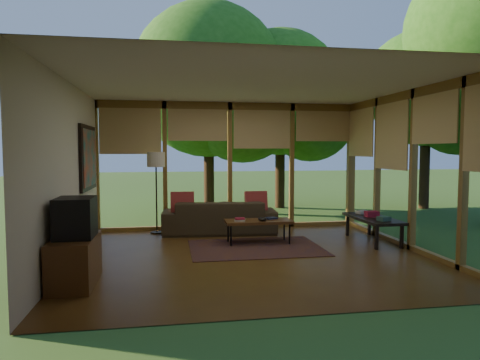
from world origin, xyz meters
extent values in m
plane|color=brown|center=(0.00, 0.00, 0.00)|extent=(5.50, 5.50, 0.00)
plane|color=silver|center=(0.00, 0.00, 2.70)|extent=(5.50, 5.50, 0.00)
cube|color=beige|center=(-2.75, 0.00, 1.35)|extent=(0.04, 5.00, 2.70)
cube|color=beige|center=(0.00, -2.50, 1.35)|extent=(5.50, 0.04, 2.70)
cube|color=olive|center=(0.00, 2.50, 1.35)|extent=(5.50, 0.12, 2.70)
cube|color=olive|center=(2.75, 0.00, 1.35)|extent=(0.12, 5.00, 2.70)
plane|color=#305620|center=(8.00, 8.00, -0.01)|extent=(40.00, 40.00, 0.00)
cylinder|color=#342213|center=(-0.21, 5.14, 2.30)|extent=(0.28, 0.28, 4.59)
sphere|color=#1F5714|center=(-0.21, 5.14, 3.57)|extent=(4.15, 4.15, 4.15)
cylinder|color=#342213|center=(1.93, 5.66, 2.16)|extent=(0.28, 0.28, 4.32)
sphere|color=#1F5714|center=(1.93, 5.66, 3.36)|extent=(3.65, 3.65, 3.65)
cylinder|color=#342213|center=(5.80, 4.74, 2.21)|extent=(0.28, 0.28, 4.42)
sphere|color=#1F5714|center=(5.80, 4.74, 3.44)|extent=(3.29, 3.29, 3.29)
cube|color=brown|center=(0.17, 0.55, 0.01)|extent=(2.25, 1.60, 0.01)
imported|color=#3C311E|center=(-0.29, 2.00, 0.33)|extent=(2.34, 1.06, 0.67)
cube|color=maroon|center=(-1.04, 1.95, 0.61)|extent=(0.46, 0.25, 0.48)
cube|color=maroon|center=(0.46, 1.95, 0.61)|extent=(0.45, 0.24, 0.47)
cube|color=#B1ACA0|center=(-0.06, 0.85, 0.44)|extent=(0.21, 0.18, 0.03)
cube|color=maroon|center=(-0.06, 0.85, 0.47)|extent=(0.18, 0.14, 0.03)
cube|color=black|center=(0.54, 0.98, 0.44)|extent=(0.25, 0.22, 0.03)
ellipsoid|color=black|center=(0.34, 0.80, 0.46)|extent=(0.16, 0.16, 0.07)
cube|color=brown|center=(-2.47, -1.06, 0.30)|extent=(0.50, 1.00, 0.60)
cube|color=black|center=(-2.45, -1.06, 0.85)|extent=(0.45, 0.55, 0.50)
cube|color=#325849|center=(2.40, 0.30, 0.49)|extent=(0.24, 0.21, 0.07)
cube|color=maroon|center=(2.40, 0.75, 0.51)|extent=(0.24, 0.18, 0.10)
cube|color=#B1ACA0|center=(2.40, 1.15, 0.48)|extent=(0.25, 0.21, 0.06)
cylinder|color=black|center=(-1.55, 2.16, 0.01)|extent=(0.26, 0.26, 0.03)
cylinder|color=black|center=(-1.55, 2.16, 0.79)|extent=(0.03, 0.03, 1.52)
cylinder|color=beige|center=(-1.55, 2.16, 1.50)|extent=(0.36, 0.36, 0.30)
cube|color=brown|center=(0.29, 0.90, 0.40)|extent=(1.20, 0.50, 0.05)
cylinder|color=black|center=(-0.24, 0.72, 0.19)|extent=(0.03, 0.03, 0.38)
cylinder|color=black|center=(0.82, 0.72, 0.19)|extent=(0.03, 0.03, 0.38)
cylinder|color=black|center=(-0.24, 1.08, 0.19)|extent=(0.03, 0.03, 0.38)
cylinder|color=black|center=(0.82, 1.08, 0.19)|extent=(0.03, 0.03, 0.38)
cube|color=black|center=(2.40, 0.70, 0.43)|extent=(0.60, 1.40, 0.05)
cube|color=black|center=(2.17, 0.10, 0.20)|extent=(0.05, 0.05, 0.40)
cube|color=black|center=(2.63, 0.10, 0.20)|extent=(0.05, 0.05, 0.40)
cube|color=black|center=(2.17, 1.30, 0.20)|extent=(0.05, 0.05, 0.40)
cube|color=black|center=(2.63, 1.30, 0.20)|extent=(0.05, 0.05, 0.40)
cube|color=black|center=(-2.72, 1.40, 1.55)|extent=(0.05, 1.35, 1.15)
cube|color=#176167|center=(-2.69, 1.40, 1.55)|extent=(0.02, 1.20, 1.00)
camera|label=1|loc=(-1.30, -6.58, 1.69)|focal=32.00mm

